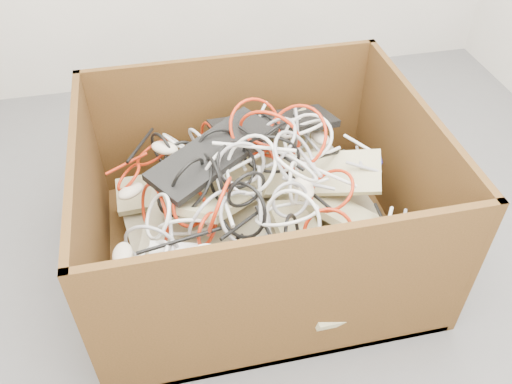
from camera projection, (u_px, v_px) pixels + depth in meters
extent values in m
plane|color=#575759|center=(298.00, 273.00, 2.00)|extent=(3.00, 3.00, 0.00)
cube|color=#3A280E|center=(257.00, 250.00, 2.07)|extent=(1.17, 0.97, 0.03)
cube|color=#3A280E|center=(233.00, 121.00, 2.22)|extent=(1.17, 0.02, 0.60)
cube|color=#3A280E|center=(292.00, 305.00, 1.54)|extent=(1.17, 0.03, 0.60)
cube|color=#3A280E|center=(408.00, 174.00, 1.97)|extent=(0.03, 0.92, 0.60)
cube|color=#3A280E|center=(92.00, 220.00, 1.79)|extent=(0.02, 0.92, 0.60)
cube|color=tan|center=(256.00, 233.00, 2.04)|extent=(1.03, 0.89, 0.19)
cube|color=tan|center=(234.00, 236.00, 1.92)|extent=(0.73, 0.66, 0.20)
cube|color=tan|center=(179.00, 187.00, 2.09)|extent=(0.49, 0.18, 0.06)
cube|color=tan|center=(285.00, 183.00, 2.05)|extent=(0.51, 0.34, 0.10)
cube|color=tan|center=(312.00, 259.00, 1.78)|extent=(0.23, 0.50, 0.17)
cube|color=tan|center=(197.00, 270.00, 1.72)|extent=(0.49, 0.19, 0.10)
cube|color=tan|center=(347.00, 215.00, 1.87)|extent=(0.37, 0.50, 0.17)
cube|color=tan|center=(258.00, 147.00, 2.04)|extent=(0.48, 0.27, 0.18)
cube|color=tan|center=(228.00, 196.00, 1.89)|extent=(0.42, 0.45, 0.25)
cube|color=tan|center=(314.00, 174.00, 1.97)|extent=(0.50, 0.34, 0.18)
cube|color=black|center=(274.00, 123.00, 2.02)|extent=(0.51, 0.27, 0.11)
cube|color=black|center=(214.00, 153.00, 1.81)|extent=(0.49, 0.42, 0.07)
ellipsoid|color=beige|center=(131.00, 191.00, 1.89)|extent=(0.12, 0.11, 0.04)
ellipsoid|color=beige|center=(320.00, 137.00, 2.06)|extent=(0.09, 0.11, 0.04)
ellipsoid|color=beige|center=(254.00, 253.00, 1.69)|extent=(0.11, 0.07, 0.04)
ellipsoid|color=beige|center=(304.00, 188.00, 1.71)|extent=(0.07, 0.11, 0.04)
ellipsoid|color=beige|center=(165.00, 148.00, 1.90)|extent=(0.12, 0.11, 0.04)
ellipsoid|color=black|center=(361.00, 253.00, 1.70)|extent=(0.10, 0.07, 0.04)
ellipsoid|color=beige|center=(123.00, 255.00, 1.61)|extent=(0.07, 0.11, 0.04)
cube|color=white|center=(196.00, 174.00, 1.84)|extent=(0.20, 0.25, 0.11)
cube|color=white|center=(199.00, 255.00, 1.66)|extent=(0.31, 0.10, 0.10)
cube|color=#0B14AD|center=(375.00, 160.00, 1.95)|extent=(0.06, 0.05, 0.03)
torus|color=#B1260C|center=(269.00, 136.00, 1.87)|extent=(0.21, 0.17, 0.26)
torus|color=silver|center=(294.00, 183.00, 1.73)|extent=(0.09, 0.15, 0.15)
torus|color=black|center=(292.00, 237.00, 1.65)|extent=(0.11, 0.18, 0.20)
torus|color=#B1260C|center=(208.00, 229.00, 1.68)|extent=(0.11, 0.13, 0.16)
torus|color=#B1260C|center=(129.00, 177.00, 1.93)|extent=(0.14, 0.18, 0.12)
torus|color=#B1260C|center=(154.00, 215.00, 1.79)|extent=(0.10, 0.30, 0.30)
torus|color=#B1260C|center=(329.00, 233.00, 1.64)|extent=(0.21, 0.16, 0.17)
torus|color=black|center=(242.00, 210.00, 1.65)|extent=(0.18, 0.20, 0.24)
torus|color=black|center=(271.00, 155.00, 1.81)|extent=(0.28, 0.09, 0.28)
torus|color=#9B9BA0|center=(296.00, 129.00, 2.02)|extent=(0.05, 0.23, 0.23)
torus|color=black|center=(272.00, 137.00, 1.88)|extent=(0.24, 0.14, 0.23)
torus|color=#B1260C|center=(219.00, 207.00, 1.68)|extent=(0.12, 0.27, 0.28)
torus|color=black|center=(217.00, 149.00, 1.88)|extent=(0.22, 0.06, 0.22)
torus|color=#9B9BA0|center=(286.00, 132.00, 2.08)|extent=(0.22, 0.14, 0.19)
torus|color=silver|center=(182.00, 147.00, 1.99)|extent=(0.16, 0.20, 0.19)
torus|color=silver|center=(292.00, 221.00, 1.61)|extent=(0.21, 0.19, 0.24)
torus|color=black|center=(184.00, 183.00, 1.79)|extent=(0.29, 0.35, 0.23)
torus|color=silver|center=(292.00, 137.00, 2.06)|extent=(0.22, 0.06, 0.22)
torus|color=#B1260C|center=(190.00, 207.00, 1.72)|extent=(0.15, 0.14, 0.17)
torus|color=#B1260C|center=(155.00, 152.00, 2.01)|extent=(0.21, 0.21, 0.10)
torus|color=#B1260C|center=(212.00, 148.00, 2.03)|extent=(0.07, 0.23, 0.24)
torus|color=silver|center=(153.00, 256.00, 1.60)|extent=(0.15, 0.16, 0.08)
torus|color=#9B9BA0|center=(241.00, 164.00, 1.76)|extent=(0.22, 0.06, 0.22)
torus|color=silver|center=(251.00, 165.00, 1.72)|extent=(0.22, 0.25, 0.16)
torus|color=#9B9BA0|center=(202.00, 146.00, 1.92)|extent=(0.11, 0.19, 0.19)
torus|color=black|center=(215.00, 180.00, 1.76)|extent=(0.05, 0.19, 0.20)
torus|color=silver|center=(213.00, 165.00, 1.80)|extent=(0.11, 0.14, 0.16)
torus|color=silver|center=(303.00, 128.00, 1.91)|extent=(0.20, 0.17, 0.14)
torus|color=silver|center=(201.00, 263.00, 1.63)|extent=(0.19, 0.08, 0.20)
torus|color=black|center=(163.00, 151.00, 1.93)|extent=(0.11, 0.18, 0.21)
torus|color=silver|center=(296.00, 166.00, 1.71)|extent=(0.17, 0.21, 0.15)
torus|color=black|center=(188.00, 175.00, 1.73)|extent=(0.16, 0.14, 0.20)
torus|color=silver|center=(287.00, 214.00, 1.67)|extent=(0.28, 0.25, 0.15)
torus|color=black|center=(246.00, 190.00, 1.66)|extent=(0.19, 0.08, 0.20)
torus|color=silver|center=(308.00, 137.00, 1.87)|extent=(0.23, 0.20, 0.16)
torus|color=#9B9BA0|center=(272.00, 143.00, 1.83)|extent=(0.24, 0.30, 0.20)
torus|color=#9B9BA0|center=(295.00, 159.00, 1.74)|extent=(0.22, 0.21, 0.20)
torus|color=#9B9BA0|center=(246.00, 218.00, 1.67)|extent=(0.21, 0.19, 0.18)
torus|color=silver|center=(158.00, 216.00, 1.68)|extent=(0.12, 0.18, 0.15)
torus|color=silver|center=(184.00, 227.00, 1.70)|extent=(0.20, 0.12, 0.17)
torus|color=black|center=(236.00, 165.00, 1.77)|extent=(0.20, 0.14, 0.19)
torus|color=#B1260C|center=(296.00, 137.00, 1.85)|extent=(0.23, 0.25, 0.26)
torus|color=#B1260C|center=(332.00, 191.00, 1.81)|extent=(0.20, 0.24, 0.15)
torus|color=black|center=(273.00, 136.00, 2.03)|extent=(0.14, 0.28, 0.30)
torus|color=#9B9BA0|center=(290.00, 200.00, 1.67)|extent=(0.16, 0.08, 0.15)
torus|color=#9B9BA0|center=(208.00, 214.00, 1.71)|extent=(0.19, 0.19, 0.25)
torus|color=#B1260C|center=(263.00, 144.00, 1.83)|extent=(0.15, 0.14, 0.10)
torus|color=#9B9BA0|center=(152.00, 247.00, 1.67)|extent=(0.23, 0.12, 0.25)
torus|color=#B1260C|center=(255.00, 126.00, 1.89)|extent=(0.27, 0.20, 0.21)
torus|color=black|center=(184.00, 161.00, 1.92)|extent=(0.15, 0.11, 0.14)
cylinder|color=#9B9BA0|center=(403.00, 246.00, 1.66)|extent=(0.08, 0.13, 0.06)
cylinder|color=silver|center=(322.00, 171.00, 1.80)|extent=(0.22, 0.14, 0.08)
cylinder|color=#B1260C|center=(126.00, 164.00, 1.97)|extent=(0.16, 0.06, 0.05)
cylinder|color=#9B9BA0|center=(260.00, 195.00, 1.69)|extent=(0.06, 0.24, 0.05)
cylinder|color=silver|center=(234.00, 151.00, 1.94)|extent=(0.05, 0.26, 0.05)
cylinder|color=black|center=(386.00, 227.00, 1.74)|extent=(0.04, 0.25, 0.04)
cylinder|color=silver|center=(223.00, 143.00, 1.89)|extent=(0.17, 0.05, 0.07)
cylinder|color=#9B9BA0|center=(309.00, 162.00, 1.79)|extent=(0.04, 0.19, 0.04)
cylinder|color=#9B9BA0|center=(404.00, 219.00, 1.77)|extent=(0.09, 0.13, 0.06)
cylinder|color=black|center=(180.00, 241.00, 1.60)|extent=(0.26, 0.06, 0.02)
cylinder|color=black|center=(329.00, 154.00, 1.93)|extent=(0.16, 0.11, 0.08)
cylinder|color=black|center=(240.00, 226.00, 1.62)|extent=(0.14, 0.11, 0.03)
cylinder|color=#9B9BA0|center=(309.00, 184.00, 1.75)|extent=(0.17, 0.07, 0.04)
cylinder|color=silver|center=(312.00, 159.00, 1.89)|extent=(0.26, 0.13, 0.04)
cylinder|color=silver|center=(358.00, 143.00, 1.98)|extent=(0.09, 0.11, 0.03)
cylinder|color=silver|center=(225.00, 202.00, 1.67)|extent=(0.02, 0.23, 0.02)
cylinder|color=#9B9BA0|center=(171.00, 231.00, 1.64)|extent=(0.02, 0.27, 0.05)
cylinder|color=silver|center=(254.00, 147.00, 1.73)|extent=(0.26, 0.13, 0.03)
cylinder|color=black|center=(239.00, 130.00, 2.01)|extent=(0.26, 0.09, 0.10)
cylinder|color=#9B9BA0|center=(364.00, 167.00, 1.90)|extent=(0.12, 0.07, 0.04)
cylinder|color=black|center=(265.00, 225.00, 1.63)|extent=(0.04, 0.15, 0.05)
cylinder|color=black|center=(218.00, 253.00, 1.63)|extent=(0.19, 0.14, 0.03)
cylinder|color=black|center=(140.00, 145.00, 1.96)|extent=(0.12, 0.21, 0.03)
cylinder|color=silver|center=(255.00, 124.00, 1.98)|extent=(0.15, 0.23, 0.05)
cylinder|color=black|center=(270.00, 148.00, 1.80)|extent=(0.18, 0.24, 0.06)
cylinder|color=silver|center=(386.00, 229.00, 1.68)|extent=(0.14, 0.21, 0.05)
cylinder|color=silver|center=(230.00, 170.00, 1.79)|extent=(0.26, 0.11, 0.05)
cylinder|color=black|center=(305.00, 187.00, 1.78)|extent=(0.11, 0.28, 0.05)
cylinder|color=#9B9BA0|center=(304.00, 134.00, 2.06)|extent=(0.11, 0.24, 0.08)
cylinder|color=silver|center=(316.00, 183.00, 1.76)|extent=(0.11, 0.07, 0.05)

